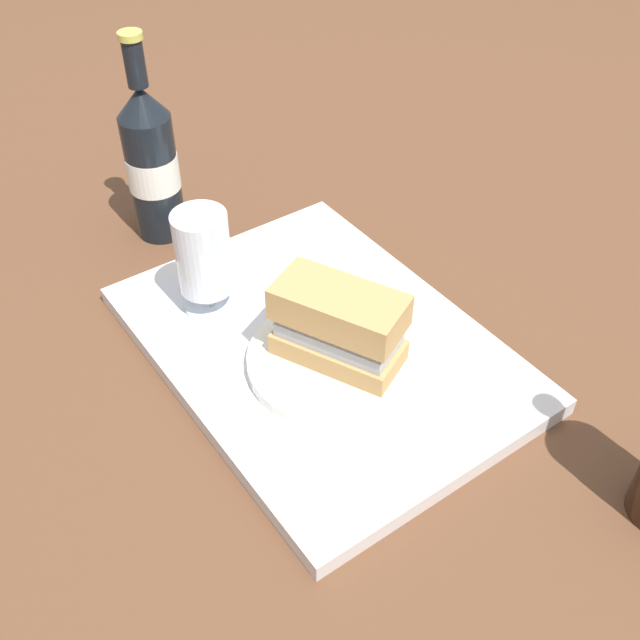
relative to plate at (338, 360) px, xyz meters
The scene contains 7 objects.
ground_plane 0.05m from the plate, ahead, with size 3.00×3.00×0.00m, color brown.
tray 0.05m from the plate, ahead, with size 0.44×0.32×0.02m, color silver.
placemat 0.04m from the plate, ahead, with size 0.38×0.27×0.00m, color silver.
plate is the anchor object (origin of this frame).
sandwich 0.05m from the plate, 25.62° to the left, with size 0.14×0.11×0.08m.
beer_glass 0.18m from the plate, 22.03° to the left, with size 0.06×0.06×0.12m.
beer_bottle 0.36m from the plate, ahead, with size 0.07×0.07×0.27m.
Camera 1 is at (-0.48, 0.34, 0.59)m, focal length 42.49 mm.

